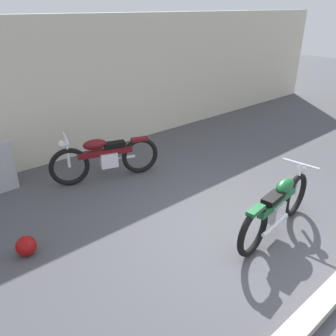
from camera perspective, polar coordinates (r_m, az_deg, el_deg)
ground_plane at (r=5.39m, az=12.66°, el=-11.16°), size 40.00×40.00×0.00m
building_wall at (r=8.11m, az=-13.87°, el=12.93°), size 18.00×0.30×3.00m
helmet at (r=5.25m, az=-22.46°, el=-11.86°), size 0.28×0.28×0.28m
motorcycle_maroon at (r=6.83m, az=-10.43°, el=1.81°), size 2.09×0.89×0.97m
motorcycle_green at (r=5.39m, az=17.67°, el=-6.06°), size 2.09×0.59×0.94m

